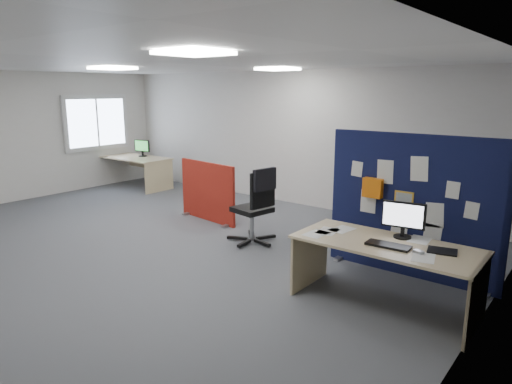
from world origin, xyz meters
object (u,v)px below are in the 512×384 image
Objects in this scene: navy_divider at (411,207)px; red_divider at (207,192)px; second_desk at (137,164)px; monitor_second at (142,147)px; office_chair at (257,202)px; monitor_main at (404,218)px; main_desk at (387,256)px.

red_divider is (-3.75, 0.24, -0.38)m from navy_divider.
monitor_second is at bearing 72.81° from second_desk.
office_chair is (4.86, -1.68, -0.28)m from monitor_second.
office_chair is (-2.24, -0.23, -0.23)m from navy_divider.
red_divider is 1.21× the size of office_chair.
navy_divider reaches higher than office_chair.
monitor_second reaches higher than second_desk.
monitor_main is at bearing -26.06° from monitor_second.
red_divider is 1.59m from office_chair.
red_divider is at bearing 162.50° from main_desk.
monitor_main is 0.26× the size of second_desk.
red_divider is 3.22× the size of monitor_second.
main_desk is at bearing -17.40° from second_desk.
office_chair reaches higher than second_desk.
monitor_main is at bearing 73.52° from main_desk.
navy_divider is 4.97× the size of monitor_second.
main_desk is (0.11, -0.98, -0.33)m from navy_divider.
monitor_main is (0.07, 0.23, 0.39)m from main_desk.
monitor_main is at bearing -1.87° from office_chair.
office_chair is at bearing -10.74° from red_divider.
main_desk is at bearing -7.44° from office_chair.
main_desk is 0.46m from monitor_main.
red_divider is at bearing -29.10° from monitor_second.
navy_divider is at bearing -20.80° from monitor_second.
navy_divider reaches higher than main_desk.
navy_divider is 0.77m from monitor_main.
monitor_main is 1.04× the size of monitor_second.
main_desk is 1.65× the size of office_chair.
monitor_second is 0.37× the size of office_chair.
monitor_second is at bearing 154.02° from monitor_main.
red_divider is at bearing 172.67° from office_chair.
main_desk is at bearing -115.71° from monitor_main.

